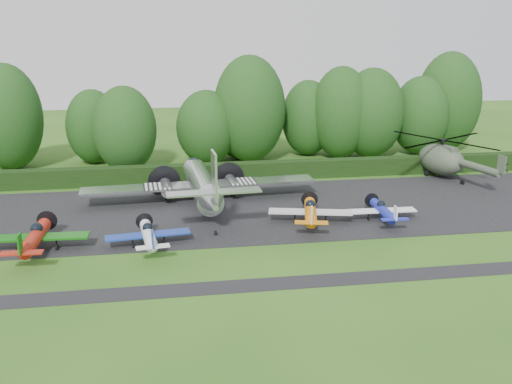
{
  "coord_description": "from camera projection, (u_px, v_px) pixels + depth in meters",
  "views": [
    {
      "loc": [
        -6.24,
        -40.88,
        17.16
      ],
      "look_at": [
        1.24,
        7.67,
        2.5
      ],
      "focal_mm": 40.0,
      "sensor_mm": 36.0,
      "label": 1
    }
  ],
  "objects": [
    {
      "name": "helicopter",
      "position": [
        442.0,
        157.0,
        65.14
      ],
      "size": [
        13.79,
        16.14,
        4.44
      ],
      "rotation": [
        0.0,
        0.0,
        -0.26
      ],
      "color": "#333E30",
      "rests_on": "ground"
    },
    {
      "name": "tree_3",
      "position": [
        207.0,
        127.0,
        70.83
      ],
      "size": [
        7.55,
        7.55,
        9.26
      ],
      "color": "black",
      "rests_on": "ground"
    },
    {
      "name": "tree_4",
      "position": [
        125.0,
        130.0,
        66.73
      ],
      "size": [
        7.36,
        7.36,
        10.22
      ],
      "color": "black",
      "rests_on": "ground"
    },
    {
      "name": "tree_1",
      "position": [
        8.0,
        117.0,
        67.65
      ],
      "size": [
        7.98,
        7.98,
        12.7
      ],
      "color": "black",
      "rests_on": "ground"
    },
    {
      "name": "light_plane_orange",
      "position": [
        310.0,
        212.0,
        50.09
      ],
      "size": [
        7.37,
        7.75,
        2.83
      ],
      "rotation": [
        0.0,
        0.0,
        0.22
      ],
      "color": "orange",
      "rests_on": "ground"
    },
    {
      "name": "tree_5",
      "position": [
        448.0,
        102.0,
        78.0
      ],
      "size": [
        8.72,
        8.72,
        13.49
      ],
      "color": "black",
      "rests_on": "ground"
    },
    {
      "name": "sign_board",
      "position": [
        438.0,
        163.0,
        67.26
      ],
      "size": [
        3.18,
        0.12,
        1.79
      ],
      "rotation": [
        0.0,
        0.0,
        -0.26
      ],
      "color": "#3F3326",
      "rests_on": "ground"
    },
    {
      "name": "tree_10",
      "position": [
        249.0,
        109.0,
        71.47
      ],
      "size": [
        9.07,
        9.07,
        13.4
      ],
      "color": "black",
      "rests_on": "ground"
    },
    {
      "name": "light_plane_blue",
      "position": [
        383.0,
        210.0,
        50.95
      ],
      "size": [
        6.33,
        6.65,
        2.43
      ],
      "rotation": [
        0.0,
        0.0,
        0.03
      ],
      "color": "#1B24A4",
      "rests_on": "ground"
    },
    {
      "name": "light_plane_red",
      "position": [
        35.0,
        237.0,
        43.9
      ],
      "size": [
        7.88,
        8.29,
        3.03
      ],
      "rotation": [
        0.0,
        0.0,
        0.03
      ],
      "color": "#A51D0F",
      "rests_on": "ground"
    },
    {
      "name": "tree_11",
      "position": [
        341.0,
        113.0,
        73.65
      ],
      "size": [
        7.76,
        7.76,
        11.9
      ],
      "color": "black",
      "rests_on": "ground"
    },
    {
      "name": "taxiway_verge",
      "position": [
        269.0,
        284.0,
        38.85
      ],
      "size": [
        70.0,
        2.0,
        0.0
      ],
      "primitive_type": "cube",
      "color": "black",
      "rests_on": "ground"
    },
    {
      "name": "tree_12",
      "position": [
        238.0,
        118.0,
        74.09
      ],
      "size": [
        7.8,
        7.8,
        10.44
      ],
      "color": "black",
      "rests_on": "ground"
    },
    {
      "name": "tree_2",
      "position": [
        420.0,
        116.0,
        76.01
      ],
      "size": [
        7.57,
        7.57,
        10.45
      ],
      "color": "black",
      "rests_on": "ground"
    },
    {
      "name": "tree_0",
      "position": [
        93.0,
        127.0,
        71.14
      ],
      "size": [
        6.69,
        6.69,
        9.31
      ],
      "color": "black",
      "rests_on": "ground"
    },
    {
      "name": "light_plane_white",
      "position": [
        149.0,
        235.0,
        44.96
      ],
      "size": [
        6.68,
        7.02,
        2.57
      ],
      "rotation": [
        0.0,
        0.0,
        -0.13
      ],
      "color": "silver",
      "rests_on": "ground"
    },
    {
      "name": "transport_plane",
      "position": [
        202.0,
        185.0,
        55.12
      ],
      "size": [
        23.08,
        17.7,
        7.4
      ],
      "rotation": [
        0.0,
        0.0,
        -0.07
      ],
      "color": "silver",
      "rests_on": "ground"
    },
    {
      "name": "tree_7",
      "position": [
        308.0,
        118.0,
        75.54
      ],
      "size": [
        6.98,
        6.98,
        9.99
      ],
      "color": "black",
      "rests_on": "ground"
    },
    {
      "name": "hedgerow",
      "position": [
        227.0,
        180.0,
        64.42
      ],
      "size": [
        90.0,
        1.6,
        2.0
      ],
      "primitive_type": "cube",
      "color": "black",
      "rests_on": "ground"
    },
    {
      "name": "ground",
      "position": [
        255.0,
        251.0,
        44.54
      ],
      "size": [
        160.0,
        160.0,
        0.0
      ],
      "primitive_type": "plane",
      "color": "#275016",
      "rests_on": "ground"
    },
    {
      "name": "apron",
      "position": [
        239.0,
        211.0,
        54.01
      ],
      "size": [
        70.0,
        18.0,
        0.01
      ],
      "primitive_type": "cube",
      "color": "black",
      "rests_on": "ground"
    },
    {
      "name": "tree_8",
      "position": [
        372.0,
        113.0,
        73.99
      ],
      "size": [
        8.29,
        8.29,
        11.67
      ],
      "color": "black",
      "rests_on": "ground"
    }
  ]
}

